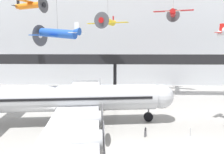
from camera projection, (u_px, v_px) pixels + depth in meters
The scene contains 10 objects.
ground_plane at pixel (112, 154), 19.87m from camera, with size 260.00×260.00×0.00m, color #9E9B96.
hangar_back_wall at pixel (116, 36), 52.10m from camera, with size 140.00×3.00×25.35m.
mezzanine_walkway at pixel (115, 62), 41.59m from camera, with size 110.00×3.20×8.72m.
airliner_silver_main at pixel (72, 99), 26.90m from camera, with size 28.39×32.40×10.19m.
suspended_plane_red_highwing at pixel (173, 13), 41.19m from camera, with size 8.07×6.77×6.46m.
suspended_plane_orange_highwing at pixel (30, 5), 38.42m from camera, with size 6.95×8.18×5.47m.
suspended_plane_yellow_lowwing at pixel (108, 21), 37.06m from camera, with size 7.87×6.71×8.54m.
suspended_plane_blue_trainer at pixel (58, 34), 26.84m from camera, with size 7.11×8.23×11.33m.
stanchion_barrier at pixel (190, 134), 23.56m from camera, with size 0.36×0.36×1.08m.
info_sign_pedestal at pixel (145, 133), 23.55m from camera, with size 0.38×0.71×1.24m.
Camera 1 is at (0.49, -18.29, 10.92)m, focal length 32.00 mm.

